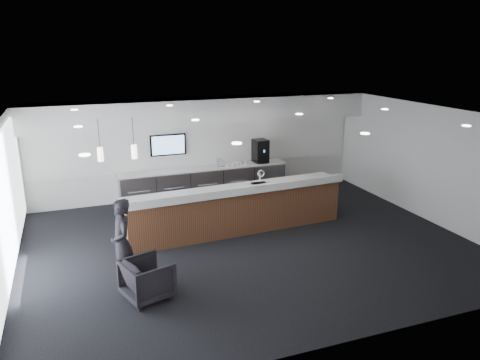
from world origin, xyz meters
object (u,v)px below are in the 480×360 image
object	(u,v)px
service_counter	(237,209)
lounge_guest	(122,243)
armchair	(147,279)
coffee_machine	(260,151)

from	to	relation	value
service_counter	lounge_guest	bearing A→B (deg)	-152.32
armchair	lounge_guest	bearing A→B (deg)	10.64
service_counter	coffee_machine	size ratio (longest dim) A/B	7.90
coffee_machine	armchair	world-z (taller)	coffee_machine
coffee_machine	armchair	xyz separation A→B (m)	(-4.41, -5.21, -0.93)
service_counter	armchair	bearing A→B (deg)	-140.73
service_counter	coffee_machine	distance (m)	3.40
lounge_guest	armchair	bearing A→B (deg)	22.51
coffee_machine	lounge_guest	bearing A→B (deg)	-139.15
service_counter	lounge_guest	xyz separation A→B (m)	(-2.95, -1.79, 0.29)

